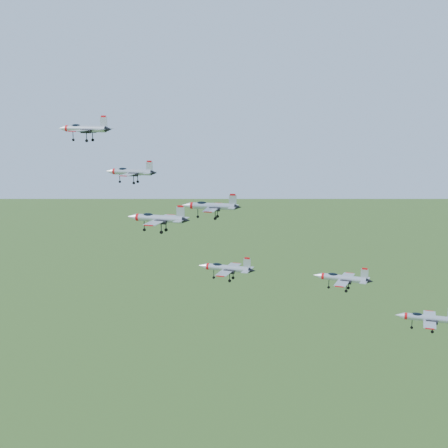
# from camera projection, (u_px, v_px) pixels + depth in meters

# --- Properties ---
(jet_lead) EXTENTS (13.54, 11.28, 3.62)m
(jet_lead) POSITION_uv_depth(u_px,v_px,m) (84.00, 129.00, 135.40)
(jet_lead) COLOR #B7BDC5
(jet_left_high) EXTENTS (10.84, 8.93, 2.90)m
(jet_left_high) POSITION_uv_depth(u_px,v_px,m) (131.00, 172.00, 121.00)
(jet_left_high) COLOR #B7BDC5
(jet_right_high) EXTENTS (11.09, 9.17, 2.96)m
(jet_right_high) POSITION_uv_depth(u_px,v_px,m) (157.00, 218.00, 101.16)
(jet_right_high) COLOR #B7BDC5
(jet_left_low) EXTENTS (12.59, 10.37, 3.37)m
(jet_left_low) POSITION_uv_depth(u_px,v_px,m) (211.00, 206.00, 127.49)
(jet_left_low) COLOR #B7BDC5
(jet_right_low) EXTENTS (10.64, 8.84, 2.84)m
(jet_right_low) POSITION_uv_depth(u_px,v_px,m) (226.00, 268.00, 109.28)
(jet_right_low) COLOR #B7BDC5
(jet_trail) EXTENTS (10.63, 8.90, 2.85)m
(jet_trail) POSITION_uv_depth(u_px,v_px,m) (342.00, 278.00, 109.13)
(jet_trail) COLOR #B7BDC5
(jet_extra) EXTENTS (12.18, 10.08, 3.26)m
(jet_extra) POSITION_uv_depth(u_px,v_px,m) (427.00, 318.00, 119.25)
(jet_extra) COLOR #B7BDC5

